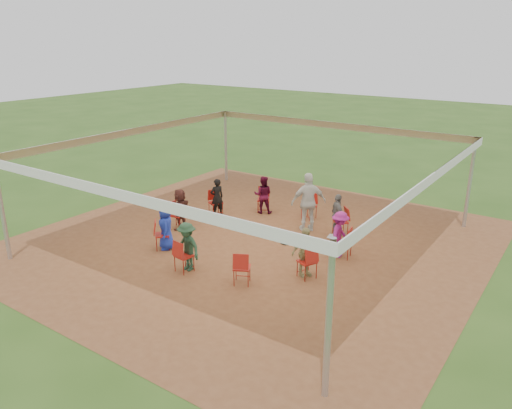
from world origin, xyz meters
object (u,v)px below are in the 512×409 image
Objects in this scene: chair_5 at (177,215)px; person_seated_4 at (180,209)px; chair_6 at (162,235)px; person_seated_0 at (340,234)px; chair_1 at (341,221)px; chair_8 at (242,268)px; laptop at (334,235)px; chair_4 at (216,203)px; cable_coil at (285,243)px; chair_9 at (307,262)px; chair_7 at (184,256)px; person_seated_6 at (187,247)px; person_seated_1 at (337,215)px; standing_person at (308,202)px; chair_0 at (344,243)px; person_seated_2 at (263,195)px; person_seated_3 at (217,198)px; chair_2 at (309,206)px; person_seated_5 at (166,227)px; person_seated_7 at (305,252)px; chair_3 at (263,200)px.

chair_5 is 0.26m from person_seated_4.
person_seated_0 reaches higher than chair_6.
chair_1 is 1.00× the size of chair_8.
person_seated_4 reaches higher than laptop.
chair_4 is 2.31× the size of cable_coil.
chair_1 is 1.00× the size of chair_9.
person_seated_4 is 3.47× the size of cable_coil.
chair_9 is (1.19, 1.24, 0.00)m from chair_8.
chair_8 is at bearing 36.00° from chair_6.
person_seated_6 is (0.02, 0.12, 0.23)m from chair_7.
person_seated_0 reaches higher than chair_5.
standing_person is (-0.95, -0.18, 0.29)m from person_seated_1.
person_seated_2 is (-4.00, 1.85, 0.23)m from chair_0.
chair_8 is 5.19m from person_seated_3.
standing_person is (-1.62, 2.95, 0.52)m from chair_9.
chair_2 is at bearing 14.12° from person_seated_1.
chair_4 is 0.47× the size of standing_person.
chair_0 is 3.27m from chair_8.
person_seated_3 is (-4.24, -0.77, 0.00)m from person_seated_1.
person_seated_5 is 1.65m from person_seated_6.
chair_6 is 0.67× the size of person_seated_2.
person_seated_2 is 1.65m from person_seated_3.
chair_3 is at bearing 71.59° from person_seated_7.
chair_5 is at bearing 90.00° from laptop.
chair_0 is 2.36× the size of laptop.
person_seated_0 is at bearing 142.26° from chair_2.
chair_3 is at bearing -61.55° from standing_person.
chair_5 is (-0.23, -1.70, 0.00)m from chair_4.
person_seated_4 is at bearing 18.00° from person_seated_3.
chair_5 is 0.67× the size of person_seated_6.
chair_0 and chair_2 have the same top height.
person_seated_1 is at bearing 107.59° from chair_5.
chair_8 and chair_9 have the same top height.
chair_8 is (-1.42, -2.95, 0.00)m from chair_0.
standing_person reaches higher than chair_3.
chair_0 is 1.92m from cable_coil.
person_seated_0 is 4.31m from person_seated_6.
person_seated_1 reaches higher than chair_2.
laptop is (0.63, -1.48, -0.04)m from person_seated_1.
person_seated_7 reaches higher than chair_3.
laptop is (2.84, 3.21, 0.19)m from chair_7.
person_seated_7 is 3.28m from standing_person.
person_seated_0 is 1.00× the size of person_seated_5.
person_seated_0 is 1.00× the size of person_seated_3.
person_seated_5 is (-4.35, -0.72, 0.23)m from chair_9.
person_seated_7 is at bearing 108.00° from person_seated_2.
person_seated_1 is at bearing 146.89° from standing_person.
chair_3 is 0.67× the size of person_seated_3.
chair_5 is at bearing 165.88° from person_seated_5.
chair_0 is at bearing 126.92° from person_seated_2.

